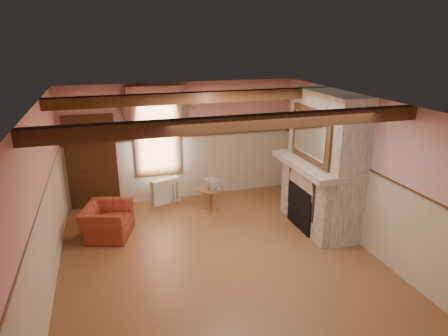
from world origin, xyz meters
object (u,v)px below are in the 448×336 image
object	(u,v)px
armchair	(107,221)
side_table	(211,200)
mantel_clock	(299,146)
radiator	(166,191)
oil_lamp	(308,150)
bowl	(319,160)

from	to	relation	value
armchair	side_table	distance (m)	2.33
armchair	side_table	world-z (taller)	armchair
side_table	mantel_clock	distance (m)	2.28
side_table	mantel_clock	xyz separation A→B (m)	(1.85, -0.51, 1.25)
armchair	radiator	size ratio (longest dim) A/B	1.40
radiator	oil_lamp	distance (m)	3.48
armchair	side_table	bearing A→B (deg)	-59.04
mantel_clock	oil_lamp	bearing A→B (deg)	-90.00
side_table	mantel_clock	world-z (taller)	mantel_clock
radiator	oil_lamp	size ratio (longest dim) A/B	2.50
bowl	mantel_clock	xyz separation A→B (m)	(0.00, 0.87, 0.05)
armchair	bowl	distance (m)	4.36
armchair	mantel_clock	size ratio (longest dim) A/B	4.10
oil_lamp	radiator	bearing A→B (deg)	147.93
armchair	bowl	size ratio (longest dim) A/B	2.61
bowl	oil_lamp	size ratio (longest dim) A/B	1.35
side_table	radiator	distance (m)	1.20
side_table	radiator	size ratio (longest dim) A/B	0.79
side_table	bowl	bearing A→B (deg)	-36.60
radiator	bowl	world-z (taller)	bowl
mantel_clock	oil_lamp	distance (m)	0.43
radiator	bowl	size ratio (longest dim) A/B	1.86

